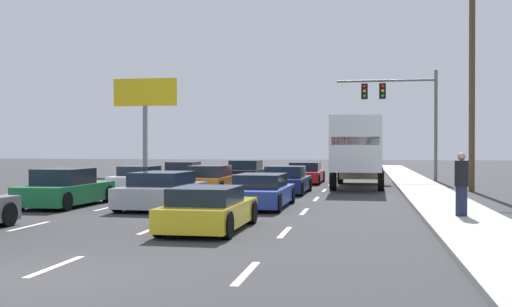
# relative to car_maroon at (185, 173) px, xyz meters

# --- Properties ---
(ground_plane) EXTENTS (140.00, 140.00, 0.00)m
(ground_plane) POSITION_rel_car_maroon_xyz_m (5.29, -1.89, -0.56)
(ground_plane) COLOR #333335
(sidewalk_right) EXTENTS (2.29, 80.00, 0.14)m
(sidewalk_right) POSITION_rel_car_maroon_xyz_m (13.39, -6.89, -0.49)
(sidewalk_right) COLOR #B2AFA8
(sidewalk_right) RESTS_ON ground_plane
(sidewalk_left) EXTENTS (2.29, 80.00, 0.14)m
(sidewalk_left) POSITION_rel_car_maroon_xyz_m (-2.80, -6.89, -0.49)
(sidewalk_left) COLOR #B2AFA8
(sidewalk_left) RESTS_ON ground_plane
(lane_markings) EXTENTS (6.94, 57.00, 0.01)m
(lane_markings) POSITION_rel_car_maroon_xyz_m (5.29, -3.20, -0.55)
(lane_markings) COLOR silver
(lane_markings) RESTS_ON ground_plane
(car_maroon) EXTENTS (2.00, 4.41, 1.22)m
(car_maroon) POSITION_rel_car_maroon_xyz_m (0.00, 0.00, 0.00)
(car_maroon) COLOR maroon
(car_maroon) RESTS_ON ground_plane
(car_white) EXTENTS (1.89, 4.15, 1.19)m
(car_white) POSITION_rel_car_maroon_xyz_m (0.05, -7.59, -0.01)
(car_white) COLOR white
(car_white) RESTS_ON ground_plane
(car_green) EXTENTS (1.90, 4.42, 1.34)m
(car_green) POSITION_rel_car_maroon_xyz_m (0.21, -15.36, 0.04)
(car_green) COLOR #196B38
(car_green) RESTS_ON ground_plane
(car_black) EXTENTS (2.06, 4.29, 1.32)m
(car_black) POSITION_rel_car_maroon_xyz_m (3.76, 0.08, 0.04)
(car_black) COLOR black
(car_black) RESTS_ON ground_plane
(car_orange) EXTENTS (1.96, 4.41, 1.24)m
(car_orange) POSITION_rel_car_maroon_xyz_m (3.54, -7.71, 0.02)
(car_orange) COLOR orange
(car_orange) RESTS_ON ground_plane
(car_silver) EXTENTS (2.12, 4.66, 1.24)m
(car_silver) POSITION_rel_car_maroon_xyz_m (3.75, -15.27, 0.03)
(car_silver) COLOR #B7BABF
(car_silver) RESTS_ON ground_plane
(car_red) EXTENTS (1.99, 4.67, 1.22)m
(car_red) POSITION_rel_car_maroon_xyz_m (7.23, 0.12, 0.00)
(car_red) COLOR red
(car_red) RESTS_ON ground_plane
(car_navy) EXTENTS (2.00, 4.44, 1.24)m
(car_navy) POSITION_rel_car_maroon_xyz_m (7.12, -7.90, -0.00)
(car_navy) COLOR #141E4C
(car_navy) RESTS_ON ground_plane
(car_blue) EXTENTS (1.90, 4.63, 1.17)m
(car_blue) POSITION_rel_car_maroon_xyz_m (7.09, -14.53, -0.01)
(car_blue) COLOR #1E389E
(car_blue) RESTS_ON ground_plane
(car_yellow) EXTENTS (1.86, 4.03, 1.11)m
(car_yellow) POSITION_rel_car_maroon_xyz_m (6.77, -20.67, -0.04)
(car_yellow) COLOR yellow
(car_yellow) RESTS_ON ground_plane
(box_truck) EXTENTS (2.71, 9.09, 3.55)m
(box_truck) POSITION_rel_car_maroon_xyz_m (10.29, -3.40, 1.49)
(box_truck) COLOR white
(box_truck) RESTS_ON ground_plane
(traffic_signal_mast) EXTENTS (6.16, 0.69, 6.85)m
(traffic_signal_mast) POSITION_rel_car_maroon_xyz_m (12.45, 3.84, 4.44)
(traffic_signal_mast) COLOR #595B56
(traffic_signal_mast) RESTS_ON ground_plane
(utility_pole_mid) EXTENTS (1.80, 0.28, 10.17)m
(utility_pole_mid) POSITION_rel_car_maroon_xyz_m (15.59, -5.24, 4.67)
(utility_pole_mid) COLOR brown
(utility_pole_mid) RESTS_ON ground_plane
(roadside_billboard) EXTENTS (4.96, 0.36, 7.30)m
(roadside_billboard) POSITION_rel_car_maroon_xyz_m (-5.80, 9.12, 4.80)
(roadside_billboard) COLOR slate
(roadside_billboard) RESTS_ON ground_plane
(pedestrian_near_corner) EXTENTS (0.38, 0.38, 1.80)m
(pedestrian_near_corner) POSITION_rel_car_maroon_xyz_m (13.33, -17.45, 0.48)
(pedestrian_near_corner) COLOR #1E233F
(pedestrian_near_corner) RESTS_ON sidewalk_right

